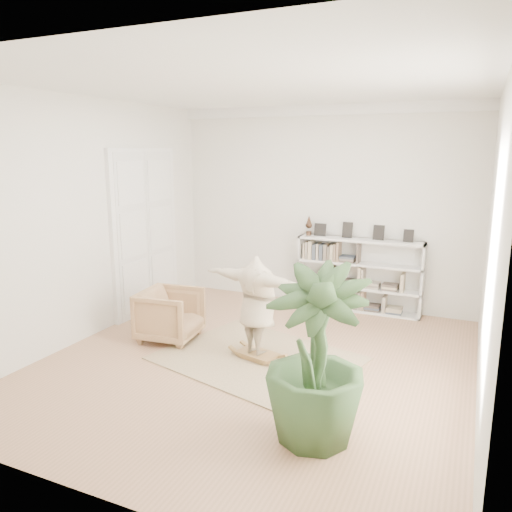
{
  "coord_description": "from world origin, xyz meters",
  "views": [
    {
      "loc": [
        2.58,
        -5.78,
        2.83
      ],
      "look_at": [
        -0.18,
        0.4,
        1.39
      ],
      "focal_mm": 35.0,
      "sensor_mm": 36.0,
      "label": 1
    }
  ],
  "objects_px": {
    "rocker_board": "(257,354)",
    "person": "(257,302)",
    "armchair": "(170,315)",
    "bookshelf": "(359,276)",
    "houseplant": "(315,356)"
  },
  "relations": [
    {
      "from": "rocker_board",
      "to": "person",
      "type": "bearing_deg",
      "value": -89.14
    },
    {
      "from": "armchair",
      "to": "person",
      "type": "xyz_separation_m",
      "value": [
        1.51,
        -0.15,
        0.43
      ]
    },
    {
      "from": "rocker_board",
      "to": "person",
      "type": "height_order",
      "value": "person"
    },
    {
      "from": "armchair",
      "to": "person",
      "type": "distance_m",
      "value": 1.57
    },
    {
      "from": "bookshelf",
      "to": "armchair",
      "type": "distance_m",
      "value": 3.44
    },
    {
      "from": "bookshelf",
      "to": "armchair",
      "type": "bearing_deg",
      "value": -131.55
    },
    {
      "from": "bookshelf",
      "to": "person",
      "type": "relative_size",
      "value": 1.31
    },
    {
      "from": "bookshelf",
      "to": "rocker_board",
      "type": "relative_size",
      "value": 3.53
    },
    {
      "from": "bookshelf",
      "to": "person",
      "type": "bearing_deg",
      "value": -105.84
    },
    {
      "from": "person",
      "to": "houseplant",
      "type": "relative_size",
      "value": 0.95
    },
    {
      "from": "armchair",
      "to": "person",
      "type": "bearing_deg",
      "value": -101.92
    },
    {
      "from": "bookshelf",
      "to": "armchair",
      "type": "relative_size",
      "value": 2.57
    },
    {
      "from": "armchair",
      "to": "houseplant",
      "type": "relative_size",
      "value": 0.48
    },
    {
      "from": "armchair",
      "to": "bookshelf",
      "type": "bearing_deg",
      "value": -47.96
    },
    {
      "from": "bookshelf",
      "to": "rocker_board",
      "type": "distance_m",
      "value": 2.88
    }
  ]
}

